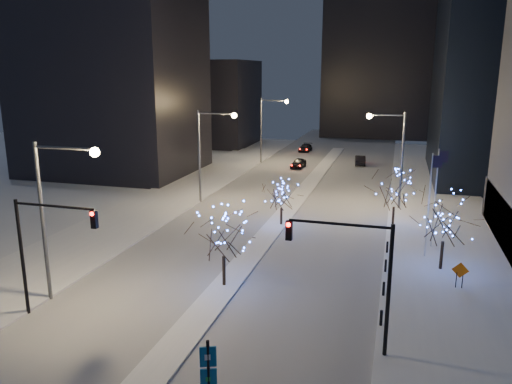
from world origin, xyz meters
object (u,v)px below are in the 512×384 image
(holiday_tree_median_near, at_px, (223,235))
(construction_sign, at_px, (460,273))
(street_lamp_w_near, at_px, (56,201))
(traffic_signal_east, at_px, (357,265))
(street_lamp_east, at_px, (394,147))
(holiday_tree_plaza_far, at_px, (395,190))
(street_lamp_w_far, at_px, (268,122))
(street_lamp_w_mid, at_px, (208,144))
(car_far, at_px, (305,148))
(holiday_tree_median_far, at_px, (281,196))
(holiday_tree_plaza_near, at_px, (445,219))
(wayfinding_sign, at_px, (208,374))
(car_mid, at_px, (360,160))
(car_near, at_px, (298,163))
(traffic_signal_west, at_px, (43,240))

(holiday_tree_median_near, xyz_separation_m, construction_sign, (15.00, 3.77, -2.44))
(street_lamp_w_near, relative_size, traffic_signal_east, 1.43)
(street_lamp_east, bearing_deg, street_lamp_w_near, -124.19)
(traffic_signal_east, distance_m, holiday_tree_plaza_far, 23.17)
(street_lamp_east, relative_size, holiday_tree_median_near, 1.88)
(street_lamp_w_far, bearing_deg, street_lamp_w_mid, -90.00)
(car_far, bearing_deg, street_lamp_east, -64.96)
(street_lamp_w_far, relative_size, holiday_tree_plaza_far, 1.92)
(street_lamp_w_near, distance_m, traffic_signal_east, 17.99)
(street_lamp_w_mid, xyz_separation_m, construction_sign, (23.86, -16.47, -5.28))
(holiday_tree_median_far, bearing_deg, holiday_tree_plaza_near, -28.53)
(holiday_tree_plaza_near, bearing_deg, wayfinding_sign, -117.37)
(street_lamp_w_mid, xyz_separation_m, street_lamp_east, (19.02, 3.00, -0.05))
(street_lamp_w_near, bearing_deg, holiday_tree_plaza_near, 26.97)
(street_lamp_w_near, distance_m, car_mid, 54.89)
(street_lamp_w_mid, distance_m, street_lamp_w_far, 25.00)
(holiday_tree_plaza_far, bearing_deg, car_far, 111.09)
(holiday_tree_plaza_near, distance_m, construction_sign, 4.22)
(street_lamp_w_near, distance_m, street_lamp_w_mid, 25.00)
(holiday_tree_plaza_far, bearing_deg, holiday_tree_plaza_near, -71.39)
(street_lamp_east, height_order, car_mid, street_lamp_east)
(street_lamp_east, height_order, holiday_tree_plaza_far, street_lamp_east)
(holiday_tree_median_near, bearing_deg, street_lamp_w_mid, 113.64)
(street_lamp_w_far, height_order, holiday_tree_plaza_near, street_lamp_w_far)
(holiday_tree_median_far, bearing_deg, holiday_tree_median_near, -92.33)
(street_lamp_w_far, bearing_deg, street_lamp_w_near, -90.00)
(holiday_tree_plaza_near, bearing_deg, car_mid, 102.25)
(holiday_tree_median_far, xyz_separation_m, holiday_tree_plaza_near, (13.50, -7.34, 0.99))
(traffic_signal_east, relative_size, car_far, 1.53)
(street_lamp_w_far, distance_m, construction_sign, 48.13)
(holiday_tree_median_near, bearing_deg, street_lamp_w_far, 101.08)
(street_lamp_east, bearing_deg, car_near, 124.73)
(holiday_tree_median_far, bearing_deg, car_mid, 82.26)
(street_lamp_w_far, height_order, car_near, street_lamp_w_far)
(street_lamp_w_far, distance_m, car_mid, 15.41)
(street_lamp_w_far, height_order, car_mid, street_lamp_w_far)
(street_lamp_w_mid, relative_size, car_mid, 2.29)
(holiday_tree_median_far, height_order, construction_sign, holiday_tree_median_far)
(car_far, bearing_deg, holiday_tree_median_far, -81.11)
(street_lamp_w_mid, xyz_separation_m, holiday_tree_median_far, (9.44, -5.99, -3.61))
(street_lamp_east, bearing_deg, traffic_signal_west, -121.69)
(car_mid, distance_m, holiday_tree_plaza_near, 42.15)
(car_mid, bearing_deg, wayfinding_sign, 82.55)
(street_lamp_east, relative_size, car_near, 2.44)
(car_far, distance_m, holiday_tree_plaza_far, 44.13)
(traffic_signal_east, distance_m, holiday_tree_median_far, 21.80)
(street_lamp_east, relative_size, car_mid, 2.29)
(street_lamp_w_near, height_order, traffic_signal_west, street_lamp_w_near)
(car_mid, relative_size, wayfinding_sign, 1.16)
(street_lamp_w_mid, height_order, holiday_tree_plaza_far, street_lamp_w_mid)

